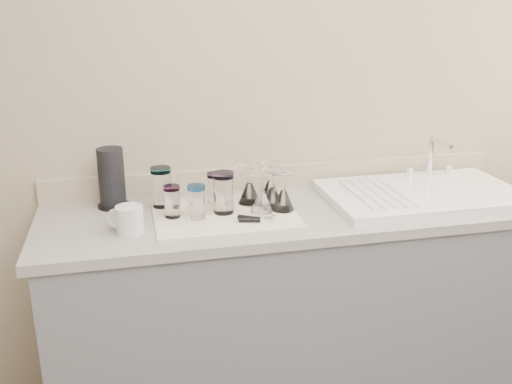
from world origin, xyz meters
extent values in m
cube|color=tan|center=(0.00, 1.50, 1.25)|extent=(3.50, 0.04, 2.50)
cube|color=slate|center=(0.00, 1.20, 0.43)|extent=(2.00, 0.60, 0.86)
cube|color=gray|center=(0.00, 1.20, 0.88)|extent=(2.06, 0.62, 0.04)
cube|color=white|center=(0.55, 1.20, 0.92)|extent=(0.82, 0.50, 0.03)
cylinder|color=silver|center=(0.69, 1.40, 1.03)|extent=(0.02, 0.02, 0.18)
cylinder|color=silver|center=(0.69, 1.32, 1.10)|extent=(0.02, 0.16, 0.02)
cylinder|color=silver|center=(0.59, 1.40, 0.96)|extent=(0.03, 0.03, 0.04)
cylinder|color=silver|center=(0.79, 1.40, 0.96)|extent=(0.03, 0.03, 0.04)
cube|color=white|center=(-0.30, 1.19, 0.90)|extent=(0.55, 0.42, 0.01)
cylinder|color=white|center=(-0.54, 1.33, 0.98)|extent=(0.08, 0.08, 0.14)
cylinder|color=#1D807B|center=(-0.54, 1.33, 1.06)|extent=(0.08, 0.08, 0.02)
cylinder|color=white|center=(-0.32, 1.31, 0.96)|extent=(0.06, 0.06, 0.11)
cylinder|color=#5A349D|center=(-0.32, 1.31, 1.03)|extent=(0.06, 0.06, 0.02)
cylinder|color=white|center=(-0.51, 1.20, 0.96)|extent=(0.06, 0.06, 0.11)
cylinder|color=#DA37AE|center=(-0.51, 1.20, 1.03)|extent=(0.06, 0.06, 0.02)
cylinder|color=white|center=(-0.42, 1.16, 0.97)|extent=(0.06, 0.06, 0.12)
cylinder|color=blue|center=(-0.42, 1.16, 1.03)|extent=(0.07, 0.07, 0.02)
cylinder|color=white|center=(-0.31, 1.20, 0.98)|extent=(0.08, 0.08, 0.14)
cylinder|color=#B28EDA|center=(-0.31, 1.20, 1.06)|extent=(0.08, 0.08, 0.02)
cone|color=white|center=(-0.18, 1.28, 0.95)|extent=(0.09, 0.09, 0.09)
cylinder|color=white|center=(-0.18, 1.28, 1.03)|extent=(0.01, 0.01, 0.07)
cylinder|color=white|center=(-0.18, 1.28, 1.07)|extent=(0.09, 0.09, 0.01)
cone|color=white|center=(-0.09, 1.31, 0.95)|extent=(0.09, 0.09, 0.08)
cylinder|color=white|center=(-0.09, 1.31, 1.02)|extent=(0.01, 0.01, 0.06)
cylinder|color=white|center=(-0.09, 1.31, 1.06)|extent=(0.09, 0.09, 0.01)
cone|color=white|center=(-0.16, 1.17, 0.95)|extent=(0.09, 0.09, 0.08)
cylinder|color=white|center=(-0.16, 1.17, 1.02)|extent=(0.01, 0.01, 0.07)
cylinder|color=white|center=(-0.16, 1.17, 1.06)|extent=(0.09, 0.09, 0.01)
cone|color=white|center=(-0.07, 1.17, 0.95)|extent=(0.09, 0.09, 0.08)
cylinder|color=white|center=(-0.07, 1.17, 1.02)|extent=(0.01, 0.01, 0.07)
cylinder|color=white|center=(-0.07, 1.17, 1.06)|extent=(0.09, 0.09, 0.01)
cone|color=white|center=(-0.11, 1.21, 0.95)|extent=(0.09, 0.09, 0.08)
cylinder|color=white|center=(-0.11, 1.21, 1.02)|extent=(0.01, 0.01, 0.07)
cylinder|color=white|center=(-0.11, 1.21, 1.06)|extent=(0.09, 0.09, 0.01)
cube|color=silver|center=(-0.16, 1.06, 0.92)|extent=(0.06, 0.05, 0.02)
cylinder|color=black|center=(-0.22, 1.07, 0.92)|extent=(0.11, 0.04, 0.02)
cylinder|color=black|center=(-0.22, 1.09, 0.92)|extent=(0.10, 0.07, 0.02)
cylinder|color=silver|center=(-0.67, 1.09, 0.95)|extent=(0.13, 0.13, 0.10)
torus|color=silver|center=(-0.71, 1.11, 0.95)|extent=(0.08, 0.04, 0.08)
cylinder|color=black|center=(-0.73, 1.39, 0.91)|extent=(0.13, 0.13, 0.01)
cylinder|color=black|center=(-0.73, 1.39, 1.03)|extent=(0.10, 0.10, 0.23)
camera|label=1|loc=(-0.66, -0.87, 1.71)|focal=40.00mm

